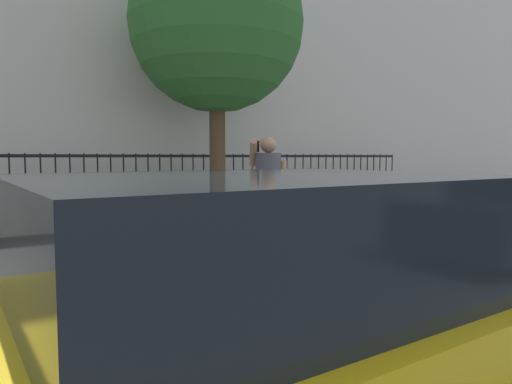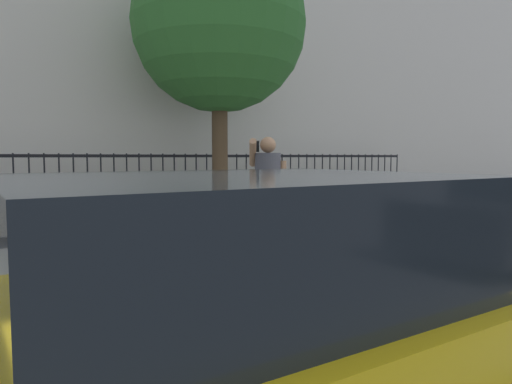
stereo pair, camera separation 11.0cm
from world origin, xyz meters
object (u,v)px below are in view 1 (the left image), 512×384
Objects in this scene: taxi_yellow at (282,329)px; street_bench at (57,226)px; pedestrian_on_phone at (270,189)px; street_tree_near at (217,25)px.

taxi_yellow is 2.65× the size of street_bench.
taxi_yellow is at bearing -123.68° from pedestrian_on_phone.
street_tree_near reaches higher than taxi_yellow.
pedestrian_on_phone is 0.29× the size of street_tree_near.
taxi_yellow is 0.73× the size of street_tree_near.
street_bench is 0.28× the size of street_tree_near.
street_bench is (-0.24, 4.60, -0.05)m from taxi_yellow.
street_bench is 5.06m from street_tree_near.
pedestrian_on_phone is 2.80m from street_bench.
pedestrian_on_phone is at bearing -27.69° from street_bench.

